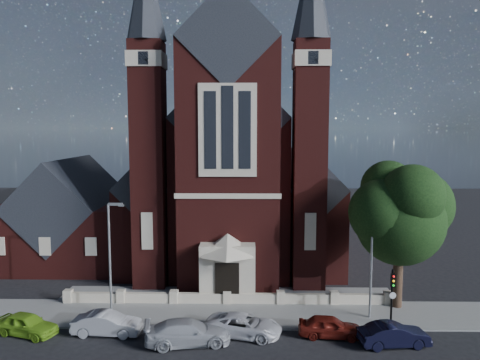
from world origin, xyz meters
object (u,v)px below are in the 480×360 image
Objects in this scene: street_tree at (403,216)px; car_lime_van at (27,324)px; parish_hall at (71,221)px; car_white_suv at (244,325)px; street_lamp_right at (373,254)px; traffic_signal at (392,291)px; car_silver_a at (107,324)px; car_silver_b at (188,332)px; car_dark_red at (330,327)px; church at (234,174)px; car_navy at (394,335)px; street_lamp_left at (111,253)px.

street_tree is 26.34m from car_lime_van.
parish_hall reaches higher than car_white_suv.
car_white_suv is at bearing -44.16° from parish_hall.
traffic_signal is at bearing -59.99° from street_lamp_right.
car_lime_van is at bearing -78.55° from parish_hall.
car_white_suv is (13.85, 0.14, -0.03)m from car_lime_van.
car_lime_van is (-23.57, -1.35, -1.88)m from traffic_signal.
car_silver_a is (8.54, -16.78, -3.29)m from parish_hall.
car_silver_b is (-14.72, -5.75, -6.20)m from street_tree.
car_lime_van is 19.31m from car_dark_red.
church is 6.71× the size of car_silver_b.
parish_hall is at bearing 156.74° from street_tree.
traffic_signal is 18.59m from car_silver_a.
street_lamp_right is 18.19m from car_silver_a.
parish_hall is 2.86× the size of car_navy.
car_dark_red is at bearing -72.85° from church.
parish_hall reaches higher than traffic_signal.
church is at bearing -11.66° from car_lime_van.
street_lamp_right is at bearing 120.01° from traffic_signal.
car_white_suv is at bearing -79.44° from car_silver_b.
church is 4.31× the size of street_lamp_right.
street_lamp_left is at bearing 70.42° from car_navy.
car_navy is (22.96, -1.16, -0.00)m from car_lime_van.
street_lamp_right is 1.85× the size of car_silver_a.
parish_hall is at bearing 48.58° from car_navy.
church is at bearing 22.76° from car_dark_red.
car_dark_red is at bearing -87.85° from car_silver_a.
church is at bearing 67.34° from street_lamp_left.
street_lamp_left is 1.96× the size of car_lime_van.
street_tree reaches higher than car_navy.
street_tree is 2.06× the size of car_silver_b.
church is 3.26× the size of street_tree.
car_silver_b is (-13.13, -2.46, -1.83)m from traffic_signal.
car_white_suv is (-8.81, -2.78, -3.92)m from street_lamp_right.
street_tree is 2.21× the size of car_white_suv.
traffic_signal reaches higher than car_white_suv.
parish_hall is 31.20m from traffic_signal.
traffic_signal is (18.91, -1.57, -2.02)m from street_lamp_left.
street_tree is 13.70m from car_white_suv.
car_silver_b is 1.07× the size of car_white_suv.
car_lime_van is at bearing 80.11° from car_navy.
car_silver_a is (-17.55, -2.78, -3.88)m from street_lamp_right.
street_lamp_right is 5.65m from car_navy.
street_lamp_right is 2.02× the size of traffic_signal.
street_tree reaches higher than street_lamp_left.
street_lamp_right reaches higher than traffic_signal.
car_silver_a is at bearing 95.20° from car_dark_red.
street_tree is 1.32× the size of street_lamp_left.
car_navy is at bearing -102.61° from car_dark_red.
parish_hall is at bearing 151.78° from street_lamp_right.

